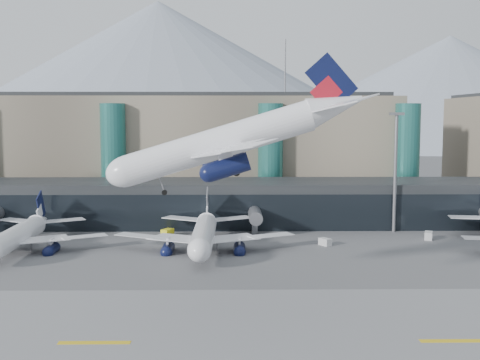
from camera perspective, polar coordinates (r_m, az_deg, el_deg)
name	(u,v)px	position (r m, az deg, el deg)	size (l,w,h in m)	color
ground	(268,301)	(83.00, 2.64, -11.35)	(900.00, 900.00, 0.00)	#515154
runway_strip	(276,342)	(68.86, 3.40, -15.08)	(400.00, 40.00, 0.04)	slate
runway_markings	(276,342)	(68.85, 3.40, -15.06)	(128.00, 1.00, 0.02)	gold
concourse	(253,203)	(138.28, 1.23, -2.17)	(170.00, 27.00, 10.00)	black
terminal_main	(160,150)	(170.49, -7.57, 2.88)	(130.00, 30.00, 31.00)	gray
teal_towers	(192,159)	(153.76, -4.56, 2.04)	(116.40, 19.40, 46.00)	#266B64
mountain_ridge	(259,88)	(459.97, 1.85, 8.71)	(910.00, 400.00, 110.00)	gray
lightmast_mid	(395,165)	(132.12, 14.52, 1.37)	(3.00, 1.20, 25.60)	slate
hero_jet	(244,130)	(77.08, 0.34, 4.77)	(34.71, 35.81, 11.53)	white
jet_parked_left	(22,227)	(119.95, -19.95, -4.25)	(33.51, 32.34, 10.79)	white
jet_parked_mid	(204,226)	(113.47, -3.39, -4.35)	(35.50, 34.23, 11.43)	white
veh_b	(167,233)	(125.99, -6.90, -4.98)	(2.63, 1.62, 1.52)	yellow
veh_d	(428,236)	(127.67, 17.44, -5.06)	(2.75, 1.47, 1.57)	#BDBDBD
veh_g	(325,242)	(117.53, 8.07, -5.83)	(2.39, 1.39, 1.39)	#BDBDBD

